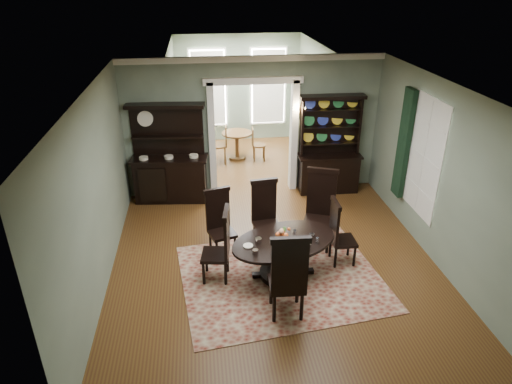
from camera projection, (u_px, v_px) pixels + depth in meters
room at (276, 180)px, 7.18m from camera, size 5.51×6.01×3.01m
parlor at (242, 97)px, 12.10m from camera, size 3.51×3.50×3.01m
doorway_trim at (253, 121)px, 9.80m from camera, size 2.08×0.25×2.57m
right_window at (414, 151)px, 8.27m from camera, size 0.15×1.47×2.12m
wall_sconce at (298, 109)px, 9.65m from camera, size 0.27×0.21×0.21m
rug at (281, 277)px, 7.49m from camera, size 3.46×2.95×0.01m
dining_table at (284, 251)px, 7.33m from camera, size 2.08×2.08×0.69m
centerpiece at (282, 236)px, 7.22m from camera, size 1.22×0.78×0.20m
chair_far_left at (220, 220)px, 7.91m from camera, size 0.56×0.54×1.22m
chair_far_mid at (265, 212)px, 8.11m from camera, size 0.52×0.50×1.28m
chair_far_right at (320, 206)px, 8.13m from camera, size 0.68×0.67×1.45m
chair_end_left at (222, 244)px, 7.19m from camera, size 0.51×0.53×1.26m
chair_end_right at (338, 231)px, 7.62m from camera, size 0.42×0.46×1.19m
chair_near at (288, 275)px, 6.31m from camera, size 0.55×0.52×1.42m
sideboard at (170, 168)px, 9.76m from camera, size 1.65×0.73×2.11m
welsh_dresser at (329, 157)px, 10.14m from camera, size 1.41×0.54×2.18m
parlor_table at (237, 142)px, 11.99m from camera, size 0.79×0.79×0.73m
parlor_chair_left at (222, 143)px, 11.71m from camera, size 0.43×0.42×1.00m
parlor_chair_right at (257, 143)px, 11.90m from camera, size 0.37×0.37×0.88m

